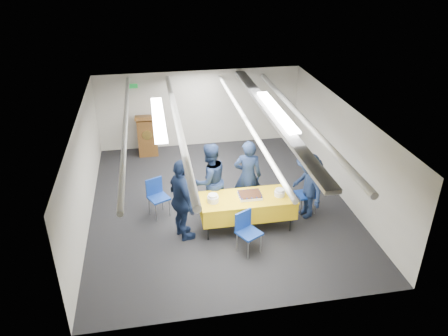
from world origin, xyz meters
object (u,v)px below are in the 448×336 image
Objects in this scene: chair_right at (309,191)px; sailor_d at (307,186)px; sheet_cake at (250,195)px; chair_near at (246,228)px; sailor_c at (182,200)px; sailor_a at (248,176)px; chair_left at (157,193)px; sailor_b at (210,180)px; serving_table at (247,206)px; podium at (147,135)px.

sailor_d reaches higher than chair_right.
sheet_cake is 0.85m from chair_near.
sailor_c reaches higher than sheet_cake.
sailor_a reaches higher than sailor_d.
sheet_cake is 0.27× the size of sailor_c.
chair_left is 0.49× the size of sailor_b.
sheet_cake is 1.01m from sailor_b.
chair_near is 1.89m from sailor_d.
chair_near is 1.00× the size of chair_left.
chair_near is at bearing -136.04° from sailor_c.
chair_near is 0.48× the size of sailor_c.
sailor_b is (1.18, -0.25, 0.35)m from chair_left.
sheet_cake is (0.05, 0.01, 0.25)m from serving_table.
sailor_d is at bearing 8.87° from sheet_cake.
chair_right is 1.00× the size of chair_left.
sailor_a is at bearing 76.83° from serving_table.
chair_left is 1.20m from sailor_c.
chair_left is at bearing -35.62° from sailor_b.
sailor_b reaches higher than sheet_cake.
sailor_b is (-0.77, 0.65, 0.07)m from sheet_cake.
sailor_a is at bearing 166.26° from chair_right.
chair_left is (-1.95, 0.90, -0.28)m from sheet_cake.
chair_left is (0.13, -3.21, -0.08)m from podium.
sailor_d is at bearing 31.31° from chair_near.
sailor_c is 2.83m from sailor_d.
chair_near is 2.39m from chair_left.
podium is at bearing 116.81° from sheet_cake.
chair_left is at bearing 154.20° from serving_table.
sailor_c is (-1.56, -0.84, 0.04)m from sailor_a.
sailor_d is (1.24, -0.51, -0.09)m from sailor_a.
chair_near is 2.09m from chair_right.
podium reaches higher than serving_table.
sailor_c is at bearing -96.33° from sailor_d.
serving_table is 1.15× the size of sailor_b.
sailor_b reaches higher than sailor_a.
podium reaches higher than chair_near.
sailor_b is 1.13× the size of sailor_d.
sailor_d is (2.81, 0.33, -0.13)m from sailor_c.
sailor_b is at bearing 139.64° from sheet_cake.
podium is at bearing 133.84° from chair_right.
serving_table is 1.44m from sailor_c.
sailor_a is (0.12, 0.73, 0.06)m from sheet_cake.
sailor_d is (2.13, -0.44, -0.10)m from sailor_b.
sailor_a is 1.12× the size of sailor_d.
serving_table is 2.34× the size of chair_right.
sheet_cake is 2.17m from chair_left.
podium is 1.44× the size of chair_near.
chair_left is 2.10m from sailor_a.
serving_table is 1.12× the size of sailor_c.
chair_left is (-1.71, 1.67, 0.00)m from chair_near.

